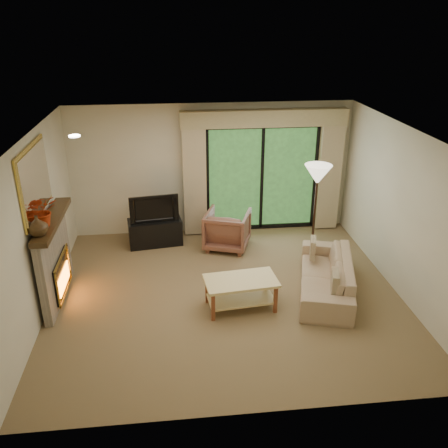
{
  "coord_description": "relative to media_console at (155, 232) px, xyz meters",
  "views": [
    {
      "loc": [
        -0.75,
        -6.45,
        4.14
      ],
      "look_at": [
        0.0,
        0.3,
        1.1
      ],
      "focal_mm": 38.0,
      "sensor_mm": 36.0,
      "label": 1
    }
  ],
  "objects": [
    {
      "name": "branches",
      "position": [
        -1.45,
        -2.03,
        1.35
      ],
      "size": [
        0.52,
        0.49,
        0.46
      ],
      "primitive_type": "imported",
      "rotation": [
        0.0,
        0.0,
        0.38
      ],
      "color": "#9B290C",
      "rests_on": "fireplace"
    },
    {
      "name": "wall_right",
      "position": [
        3.91,
        -1.95,
        1.05
      ],
      "size": [
        0.0,
        5.0,
        5.0
      ],
      "primitive_type": "plane",
      "rotation": [
        1.57,
        0.0,
        -1.57
      ],
      "color": "beige",
      "rests_on": "ground"
    },
    {
      "name": "wall_back",
      "position": [
        1.16,
        0.55,
        1.05
      ],
      "size": [
        5.0,
        0.0,
        5.0
      ],
      "primitive_type": "plane",
      "rotation": [
        1.57,
        0.0,
        0.0
      ],
      "color": "beige",
      "rests_on": "ground"
    },
    {
      "name": "pillow_near",
      "position": [
        2.7,
        -2.6,
        0.24
      ],
      "size": [
        0.19,
        0.37,
        0.35
      ],
      "primitive_type": "cube",
      "rotation": [
        0.0,
        0.0,
        -0.28
      ],
      "color": "brown",
      "rests_on": "sofa"
    },
    {
      "name": "floor_lamp",
      "position": [
        2.86,
        -0.87,
        0.63
      ],
      "size": [
        0.6,
        0.6,
        1.77
      ],
      "primitive_type": null,
      "rotation": [
        0.0,
        0.0,
        -0.32
      ],
      "color": "beige",
      "rests_on": "floor"
    },
    {
      "name": "cornice",
      "position": [
        2.16,
        0.41,
        2.07
      ],
      "size": [
        3.2,
        0.24,
        0.32
      ],
      "primitive_type": "cube",
      "color": "tan",
      "rests_on": "wall_back"
    },
    {
      "name": "media_console",
      "position": [
        0.0,
        0.0,
        0.0
      ],
      "size": [
        1.06,
        0.59,
        0.5
      ],
      "primitive_type": "cube",
      "rotation": [
        0.0,
        0.0,
        0.14
      ],
      "color": "black",
      "rests_on": "floor"
    },
    {
      "name": "armchair",
      "position": [
        1.37,
        -0.29,
        0.12
      ],
      "size": [
        1.01,
        1.02,
        0.74
      ],
      "primitive_type": "imported",
      "rotation": [
        0.0,
        0.0,
        2.81
      ],
      "color": "brown",
      "rests_on": "floor"
    },
    {
      "name": "sliding_door",
      "position": [
        2.16,
        0.5,
        0.85
      ],
      "size": [
        2.26,
        0.1,
        2.16
      ],
      "primitive_type": null,
      "color": "black",
      "rests_on": "floor"
    },
    {
      "name": "coffee_table",
      "position": [
        1.34,
        -2.34,
        -0.01
      ],
      "size": [
        1.13,
        0.7,
        0.49
      ],
      "primitive_type": null,
      "rotation": [
        0.0,
        0.0,
        0.1
      ],
      "color": "#E0C67E",
      "rests_on": "floor"
    },
    {
      "name": "tv",
      "position": [
        0.0,
        0.0,
        0.52
      ],
      "size": [
        0.93,
        0.24,
        0.53
      ],
      "primitive_type": "imported",
      "rotation": [
        0.0,
        0.0,
        0.14
      ],
      "color": "black",
      "rests_on": "media_console"
    },
    {
      "name": "curtain_left",
      "position": [
        0.81,
        0.39,
        0.95
      ],
      "size": [
        0.45,
        0.18,
        2.35
      ],
      "primitive_type": "cube",
      "color": "tan",
      "rests_on": "floor"
    },
    {
      "name": "fireplace",
      "position": [
        -1.47,
        -1.75,
        0.43
      ],
      "size": [
        0.24,
        1.7,
        1.37
      ],
      "primitive_type": null,
      "color": "gray",
      "rests_on": "floor"
    },
    {
      "name": "mirror",
      "position": [
        -1.56,
        -1.75,
        1.7
      ],
      "size": [
        0.07,
        1.45,
        1.02
      ],
      "primitive_type": null,
      "color": "gold",
      "rests_on": "wall_left"
    },
    {
      "name": "pillow_far",
      "position": [
        2.7,
        -1.44,
        0.24
      ],
      "size": [
        0.18,
        0.35,
        0.33
      ],
      "primitive_type": "cube",
      "rotation": [
        0.0,
        0.0,
        -0.28
      ],
      "color": "brown",
      "rests_on": "sofa"
    },
    {
      "name": "wall_front",
      "position": [
        1.16,
        -4.45,
        1.05
      ],
      "size": [
        5.0,
        0.0,
        5.0
      ],
      "primitive_type": "plane",
      "rotation": [
        -1.57,
        0.0,
        0.0
      ],
      "color": "beige",
      "rests_on": "ground"
    },
    {
      "name": "curtain_right",
      "position": [
        3.51,
        0.39,
        0.95
      ],
      "size": [
        0.45,
        0.18,
        2.35
      ],
      "primitive_type": "cube",
      "color": "tan",
      "rests_on": "floor"
    },
    {
      "name": "ceiling",
      "position": [
        1.16,
        -1.95,
        2.35
      ],
      "size": [
        5.5,
        5.5,
        0.0
      ],
      "primitive_type": "plane",
      "rotation": [
        3.14,
        0.0,
        0.0
      ],
      "color": "white",
      "rests_on": "ground"
    },
    {
      "name": "vase",
      "position": [
        -1.45,
        -2.34,
        1.26
      ],
      "size": [
        0.29,
        0.29,
        0.29
      ],
      "primitive_type": "imported",
      "rotation": [
        0.0,
        0.0,
        -0.05
      ],
      "color": "#372512",
      "rests_on": "fireplace"
    },
    {
      "name": "floor",
      "position": [
        1.16,
        -1.95,
        -0.25
      ],
      "size": [
        5.5,
        5.5,
        0.0
      ],
      "primitive_type": "plane",
      "color": "brown",
      "rests_on": "ground"
    },
    {
      "name": "sofa",
      "position": [
        2.76,
        -2.02,
        0.04
      ],
      "size": [
        1.3,
        2.14,
        0.58
      ],
      "primitive_type": "imported",
      "rotation": [
        0.0,
        0.0,
        -1.85
      ],
      "color": "tan",
      "rests_on": "floor"
    },
    {
      "name": "wall_left",
      "position": [
        -1.59,
        -1.95,
        1.05
      ],
      "size": [
        0.0,
        5.0,
        5.0
      ],
      "primitive_type": "plane",
      "rotation": [
        1.57,
        0.0,
        1.57
      ],
      "color": "beige",
      "rests_on": "ground"
    }
  ]
}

